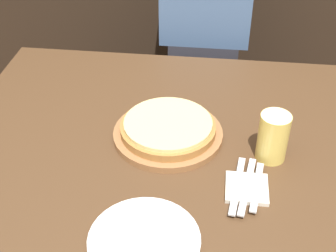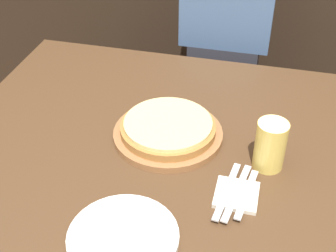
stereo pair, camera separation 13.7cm
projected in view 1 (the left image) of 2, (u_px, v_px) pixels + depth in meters
dining_table at (160, 228)px, 1.58m from camera, size 1.25×1.09×0.73m
pizza_on_board at (168, 130)px, 1.38m from camera, size 0.33×0.33×0.06m
beer_glass at (273, 135)px, 1.28m from camera, size 0.08×0.08×0.14m
dinner_plate at (144, 241)px, 1.07m from camera, size 0.26×0.26×0.02m
napkin_stack at (247, 188)px, 1.21m from camera, size 0.11×0.11×0.01m
fork at (237, 185)px, 1.21m from camera, size 0.04×0.22×0.00m
dinner_knife at (247, 186)px, 1.21m from camera, size 0.05×0.22×0.00m
spoon at (257, 187)px, 1.21m from camera, size 0.04×0.18×0.00m
diner_person at (204, 50)px, 2.01m from camera, size 0.36×0.20×1.31m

